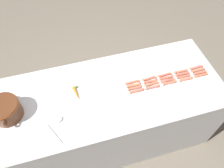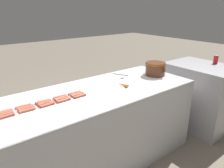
# 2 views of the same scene
# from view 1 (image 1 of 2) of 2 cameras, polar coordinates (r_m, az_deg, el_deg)

# --- Properties ---
(ground_plane) EXTENTS (20.00, 20.00, 0.00)m
(ground_plane) POSITION_cam_1_polar(r_m,az_deg,el_deg) (2.95, -0.77, -12.31)
(ground_plane) COLOR #756B5B
(griddle_counter) EXTENTS (0.92, 2.27, 0.92)m
(griddle_counter) POSITION_cam_1_polar(r_m,az_deg,el_deg) (2.54, -0.89, -8.01)
(griddle_counter) COLOR #BCBCC1
(griddle_counter) RESTS_ON ground_plane
(hot_dog_0) EXTENTS (0.03, 0.15, 0.02)m
(hot_dog_0) POSITION_cam_1_polar(r_m,az_deg,el_deg) (2.42, 21.64, 2.12)
(hot_dog_0) COLOR #D56E4D
(hot_dog_0) RESTS_ON griddle_counter
(hot_dog_1) EXTENTS (0.03, 0.15, 0.02)m
(hot_dog_1) POSITION_cam_1_polar(r_m,az_deg,el_deg) (2.34, 18.28, 1.20)
(hot_dog_1) COLOR #D17154
(hot_dog_1) RESTS_ON griddle_counter
(hot_dog_2) EXTENTS (0.03, 0.15, 0.02)m
(hot_dog_2) POSITION_cam_1_polar(r_m,az_deg,el_deg) (2.26, 14.37, 0.33)
(hot_dog_2) COLOR #CC6C4F
(hot_dog_2) RESTS_ON griddle_counter
(hot_dog_3) EXTENTS (0.03, 0.15, 0.02)m
(hot_dog_3) POSITION_cam_1_polar(r_m,az_deg,el_deg) (2.20, 10.27, -0.78)
(hot_dog_3) COLOR #CB6652
(hot_dog_3) RESTS_ON griddle_counter
(hot_dog_4) EXTENTS (0.03, 0.15, 0.02)m
(hot_dog_4) POSITION_cam_1_polar(r_m,az_deg,el_deg) (2.15, 6.29, -1.75)
(hot_dog_4) COLOR #CF664E
(hot_dog_4) RESTS_ON griddle_counter
(hot_dog_5) EXTENTS (0.03, 0.15, 0.02)m
(hot_dog_5) POSITION_cam_1_polar(r_m,az_deg,el_deg) (2.44, 21.38, 2.68)
(hot_dog_5) COLOR #D86B54
(hot_dog_5) RESTS_ON griddle_counter
(hot_dog_6) EXTENTS (0.03, 0.15, 0.02)m
(hot_dog_6) POSITION_cam_1_polar(r_m,az_deg,el_deg) (2.35, 17.68, 1.86)
(hot_dog_6) COLOR #D36750
(hot_dog_6) RESTS_ON griddle_counter
(hot_dog_7) EXTENTS (0.03, 0.15, 0.02)m
(hot_dog_7) POSITION_cam_1_polar(r_m,az_deg,el_deg) (2.28, 13.95, 0.90)
(hot_dog_7) COLOR #D66551
(hot_dog_7) RESTS_ON griddle_counter
(hot_dog_8) EXTENTS (0.03, 0.15, 0.02)m
(hot_dog_8) POSITION_cam_1_polar(r_m,az_deg,el_deg) (2.22, 10.05, 0.04)
(hot_dog_8) COLOR #CD7252
(hot_dog_8) RESTS_ON griddle_counter
(hot_dog_9) EXTENTS (0.03, 0.15, 0.02)m
(hot_dog_9) POSITION_cam_1_polar(r_m,az_deg,el_deg) (2.17, 5.77, -1.00)
(hot_dog_9) COLOR #CA6E52
(hot_dog_9) RESTS_ON griddle_counter
(hot_dog_10) EXTENTS (0.03, 0.15, 0.02)m
(hot_dog_10) POSITION_cam_1_polar(r_m,az_deg,el_deg) (2.46, 20.96, 3.38)
(hot_dog_10) COLOR #D56F4F
(hot_dog_10) RESTS_ON griddle_counter
(hot_dog_11) EXTENTS (0.03, 0.15, 0.02)m
(hot_dog_11) POSITION_cam_1_polar(r_m,az_deg,el_deg) (2.37, 17.41, 2.54)
(hot_dog_11) COLOR #CC664F
(hot_dog_11) RESTS_ON griddle_counter
(hot_dog_12) EXTENTS (0.03, 0.15, 0.02)m
(hot_dog_12) POSITION_cam_1_polar(r_m,az_deg,el_deg) (2.30, 13.64, 1.63)
(hot_dog_12) COLOR #D1654E
(hot_dog_12) RESTS_ON griddle_counter
(hot_dog_13) EXTENTS (0.03, 0.15, 0.02)m
(hot_dog_13) POSITION_cam_1_polar(r_m,az_deg,el_deg) (2.24, 9.73, 0.76)
(hot_dog_13) COLOR #D7654F
(hot_dog_13) RESTS_ON griddle_counter
(hot_dog_14) EXTENTS (0.03, 0.15, 0.02)m
(hot_dog_14) POSITION_cam_1_polar(r_m,az_deg,el_deg) (2.18, 5.48, -0.26)
(hot_dog_14) COLOR #CC714E
(hot_dog_14) RESTS_ON griddle_counter
(hot_dog_15) EXTENTS (0.03, 0.15, 0.02)m
(hot_dog_15) POSITION_cam_1_polar(r_m,az_deg,el_deg) (2.47, 20.60, 3.97)
(hot_dog_15) COLOR #CF6A55
(hot_dog_15) RESTS_ON griddle_counter
(hot_dog_16) EXTENTS (0.03, 0.15, 0.02)m
(hot_dog_16) POSITION_cam_1_polar(r_m,az_deg,el_deg) (2.39, 17.06, 3.10)
(hot_dog_16) COLOR #D67154
(hot_dog_16) RESTS_ON griddle_counter
(hot_dog_17) EXTENTS (0.03, 0.15, 0.02)m
(hot_dog_17) POSITION_cam_1_polar(r_m,az_deg,el_deg) (2.31, 13.20, 2.28)
(hot_dog_17) COLOR #D6644D
(hot_dog_17) RESTS_ON griddle_counter
(hot_dog_18) EXTENTS (0.03, 0.15, 0.02)m
(hot_dog_18) POSITION_cam_1_polar(r_m,az_deg,el_deg) (2.25, 9.43, 1.42)
(hot_dog_18) COLOR #CB674D
(hot_dog_18) RESTS_ON griddle_counter
(hot_dog_19) EXTENTS (0.03, 0.15, 0.02)m
(hot_dog_19) POSITION_cam_1_polar(r_m,az_deg,el_deg) (2.20, 5.14, 0.45)
(hot_dog_19) COLOR #CF6A4F
(hot_dog_19) RESTS_ON griddle_counter
(bean_pot) EXTENTS (0.33, 0.27, 0.17)m
(bean_pot) POSITION_cam_1_polar(r_m,az_deg,el_deg) (2.13, -25.56, -5.83)
(bean_pot) COLOR #562D19
(bean_pot) RESTS_ON griddle_counter
(serving_spoon) EXTENTS (0.26, 0.16, 0.02)m
(serving_spoon) POSITION_cam_1_polar(r_m,az_deg,el_deg) (2.02, -13.65, -9.85)
(serving_spoon) COLOR #B7B7BC
(serving_spoon) RESTS_ON griddle_counter
(carrot) EXTENTS (0.18, 0.06, 0.03)m
(carrot) POSITION_cam_1_polar(r_m,az_deg,el_deg) (2.14, -9.01, -2.40)
(carrot) COLOR orange
(carrot) RESTS_ON griddle_counter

